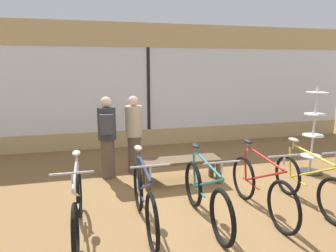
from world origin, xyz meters
TOP-DOWN VIEW (x-y plane):
  - ground_plane at (0.00, 0.00)m, footprint 24.00×24.00m
  - shop_back_wall at (0.00, 3.81)m, footprint 12.00×0.08m
  - bicycle_far_left at (-1.69, -0.33)m, footprint 0.46×1.73m
  - bicycle_left at (-0.84, -0.35)m, footprint 0.46×1.78m
  - bicycle_center at (0.00, -0.42)m, footprint 0.46×1.76m
  - bicycle_right at (0.87, -0.37)m, footprint 0.46×1.76m
  - bicycle_far_right at (1.68, -0.38)m, footprint 0.46×1.69m
  - accessory_rack at (2.78, 0.91)m, footprint 0.48×0.48m
  - display_bench at (0.08, 1.00)m, footprint 1.40×0.44m
  - customer_near_rack at (-1.20, 1.61)m, footprint 0.36×0.49m
  - customer_by_window at (-0.67, 1.80)m, footprint 0.48×0.48m

SIDE VIEW (x-z plane):
  - ground_plane at x=0.00m, z-range 0.00..0.00m
  - bicycle_far_right at x=1.68m, z-range -0.14..0.88m
  - bicycle_far_left at x=-1.69m, z-range -0.13..0.89m
  - bicycle_center at x=0.00m, z-range -0.13..0.90m
  - display_bench at x=0.08m, z-range 0.15..0.62m
  - bicycle_right at x=0.87m, z-range -0.13..0.91m
  - bicycle_left at x=-0.84m, z-range -0.13..0.91m
  - accessory_rack at x=2.78m, z-range -0.15..1.57m
  - customer_by_window at x=-0.67m, z-range 0.03..1.59m
  - customer_near_rack at x=-1.20m, z-range 0.06..1.63m
  - shop_back_wall at x=0.00m, z-range 0.04..3.24m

